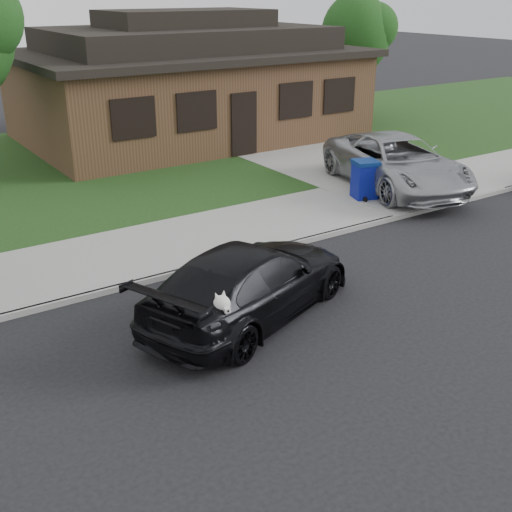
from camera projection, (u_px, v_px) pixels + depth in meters
ground at (382, 311)px, 11.83m from camera, size 120.00×120.00×0.00m
sidewalk at (238, 229)px, 15.65m from camera, size 60.00×3.00×0.12m
curb at (273, 249)px, 14.50m from camera, size 60.00×0.12×0.12m
lawn at (113, 161)px, 21.79m from camera, size 60.00×13.00×0.13m
driveway at (307, 155)px, 22.55m from camera, size 4.50×13.00×0.14m
sedan at (250, 282)px, 11.38m from camera, size 5.08×3.50×1.36m
minivan at (397, 163)px, 18.37m from camera, size 3.69×5.79×1.49m
recycling_bin at (365, 179)px, 17.56m from camera, size 0.81×0.81×1.07m
house at (187, 83)px, 24.57m from camera, size 12.60×8.60×4.65m
tree_1 at (360, 33)px, 27.65m from camera, size 3.15×3.00×5.25m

